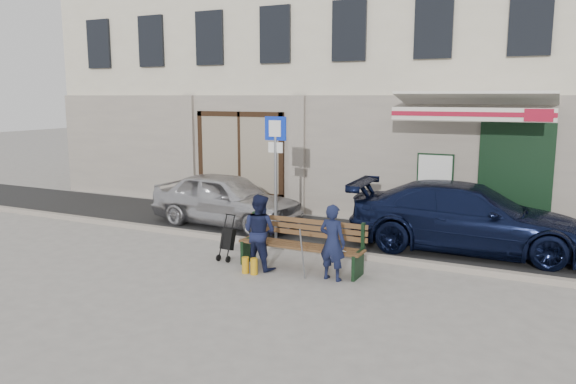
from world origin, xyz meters
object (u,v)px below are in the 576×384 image
Objects in this scene: car_silver at (226,199)px; parking_sign at (276,158)px; bench at (299,245)px; woman at (259,232)px; stroller at (228,240)px; car_navy at (468,218)px; man at (332,242)px.

parking_sign is at bearing -111.04° from car_silver.
bench is at bearing -48.71° from parking_sign.
woman reaches higher than bench.
car_silver is at bearing 142.27° from bench.
parking_sign is 2.46m from bench.
bench is (1.29, -1.56, -1.39)m from parking_sign.
car_silver is 3.69m from woman.
stroller is at bearing -176.88° from bench.
car_navy is 4.97m from stroller.
car_silver is 4.78m from man.
woman is at bearing -69.57° from parking_sign.
parking_sign is at bearing -34.32° from man.
woman is at bearing -154.01° from bench.
car_silver is 2.35m from parking_sign.
car_silver is at bearing 156.55° from parking_sign.
woman reaches higher than car_silver.
car_silver reaches higher than stroller.
car_navy is at bearing 40.26° from stroller.
woman is at bearing -133.88° from car_silver.
car_silver is at bearing 129.43° from stroller.
woman is 0.94m from stroller.
car_silver is at bearing -39.04° from woman.
bench is at bearing -145.13° from woman.
parking_sign is 3.05m from man.
car_navy is 1.76× the size of parking_sign.
car_navy reaches higher than man.
parking_sign is at bearing 89.18° from stroller.
car_navy is 4.23m from parking_sign.
car_navy is 3.45× the size of woman.
parking_sign reaches higher than man.
car_navy is 3.75m from bench.
parking_sign is (1.83, -0.86, 1.19)m from car_silver.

